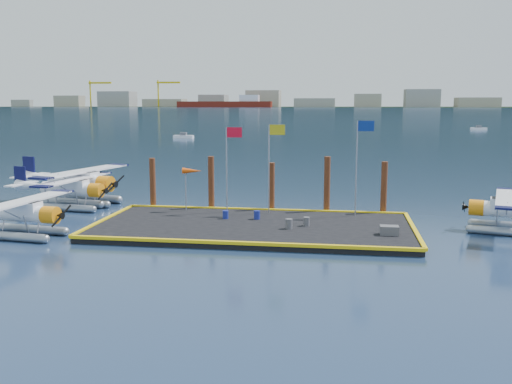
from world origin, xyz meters
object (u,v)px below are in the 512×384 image
at_px(seaplane_b, 70,191).
at_px(piling_2, 272,189).
at_px(piling_4, 384,190).
at_px(seaplane_a, 20,216).
at_px(windsock, 192,172).
at_px(drum_1, 289,224).
at_px(flagpole_red, 229,156).
at_px(piling_1, 211,185).
at_px(drum_5, 257,215).
at_px(seaplane_c, 79,184).
at_px(crate, 389,230).
at_px(drum_2, 306,221).
at_px(flagpole_blue, 360,154).
at_px(flagpole_yellow, 272,155).
at_px(drum_0, 226,215).
at_px(piling_0, 153,185).
at_px(piling_3, 327,186).

relative_size(seaplane_b, piling_2, 2.35).
distance_m(piling_2, piling_4, 8.00).
xyz_separation_m(seaplane_b, piling_4, (23.55, 0.12, 0.63)).
bearing_deg(piling_4, seaplane_a, -157.28).
bearing_deg(seaplane_b, windsock, 88.61).
distance_m(drum_1, flagpole_red, 7.63).
bearing_deg(seaplane_a, piling_1, 140.53).
height_order(seaplane_a, piling_1, piling_1).
bearing_deg(flagpole_red, drum_5, -44.07).
bearing_deg(seaplane_c, drum_5, 82.81).
relative_size(seaplane_a, crate, 8.01).
bearing_deg(windsock, flagpole_red, 0.00).
bearing_deg(seaplane_c, drum_2, 82.06).
xyz_separation_m(drum_1, flagpole_blue, (4.33, 4.80, 3.97)).
height_order(flagpole_yellow, piling_4, flagpole_yellow).
bearing_deg(seaplane_a, drum_0, 121.63).
bearing_deg(drum_0, piling_2, 56.40).
xyz_separation_m(crate, flagpole_red, (-10.66, 5.52, 3.73)).
relative_size(seaplane_a, seaplane_c, 0.84).
bearing_deg(piling_0, drum_1, -30.48).
relative_size(drum_0, crate, 0.51).
bearing_deg(drum_5, seaplane_b, 166.22).
height_order(drum_5, flagpole_yellow, flagpole_yellow).
height_order(seaplane_c, drum_0, seaplane_c).
bearing_deg(windsock, crate, -22.42).
xyz_separation_m(flagpole_blue, piling_4, (1.80, 1.60, -2.69)).
height_order(drum_1, flagpole_red, flagpole_red).
distance_m(piling_1, piling_2, 4.50).
height_order(seaplane_b, flagpole_yellow, flagpole_yellow).
bearing_deg(drum_0, drum_5, 3.83).
height_order(seaplane_b, crate, seaplane_b).
distance_m(drum_1, crate, 6.04).
relative_size(seaplane_c, piling_3, 2.39).
xyz_separation_m(drum_0, piling_3, (6.62, 3.95, 1.48)).
height_order(seaplane_a, seaplane_b, seaplane_b).
bearing_deg(drum_1, piling_1, 134.87).
relative_size(windsock, piling_0, 0.78).
relative_size(drum_5, flagpole_yellow, 0.09).
distance_m(drum_5, flagpole_yellow, 4.47).
bearing_deg(drum_0, seaplane_c, 155.47).
relative_size(crate, flagpole_red, 0.18).
xyz_separation_m(seaplane_c, drum_5, (15.37, -5.91, -0.90)).
relative_size(seaplane_b, seaplane_c, 0.87).
distance_m(flagpole_red, windsock, 2.97).
relative_size(crate, piling_4, 0.27).
height_order(drum_1, flagpole_blue, flagpole_blue).
bearing_deg(flagpole_blue, seaplane_a, -159.32).
distance_m(drum_0, piling_4, 11.41).
bearing_deg(crate, flagpole_red, 152.60).
bearing_deg(piling_1, piling_0, 180.00).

